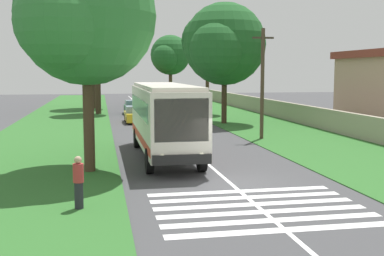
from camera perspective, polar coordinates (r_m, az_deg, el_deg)
ground at (r=19.22m, az=4.68°, el=-6.59°), size 160.00×160.00×0.00m
grass_verge_left at (r=33.49m, az=-16.07°, el=-1.14°), size 120.00×8.00×0.04m
grass_verge_right at (r=35.84m, az=11.02°, el=-0.51°), size 120.00×8.00×0.04m
centre_line at (r=33.70m, az=-2.05°, el=-0.87°), size 110.00×0.16×0.01m
coach_bus at (r=24.95m, az=-3.28°, el=1.45°), size 11.16×2.62×3.73m
zebra_crossing at (r=16.13m, az=7.84°, el=-9.20°), size 4.95×6.80×0.01m
trailing_car_0 at (r=42.49m, az=-6.61°, el=1.54°), size 4.30×1.78×1.43m
trailing_car_1 at (r=51.05m, az=-6.85°, el=2.38°), size 4.30×1.78×1.43m
trailing_car_2 at (r=60.86m, az=-4.02°, el=3.08°), size 4.30×1.78×1.43m
trailing_minibus_0 at (r=69.47m, az=-5.16°, el=4.23°), size 6.00×2.14×2.53m
roadside_tree_left_0 at (r=51.37m, az=-11.18°, el=9.87°), size 6.23×5.31×10.20m
roadside_tree_left_1 at (r=58.91m, az=-11.71°, el=9.23°), size 6.76×5.73×10.21m
roadside_tree_left_2 at (r=21.79m, az=-12.59°, el=12.28°), size 7.12×5.97×9.71m
roadside_tree_right_0 at (r=50.49m, az=1.67°, el=9.97°), size 6.13×5.35×10.13m
roadside_tree_right_1 at (r=41.14m, az=3.57°, el=9.52°), size 7.93×6.85×10.05m
roadside_tree_right_2 at (r=71.52m, az=-2.67°, el=8.37°), size 6.79×5.76×9.61m
utility_pole at (r=31.89m, az=8.20°, el=5.34°), size 0.24×1.40×7.08m
roadside_wall at (r=41.65m, az=12.87°, el=1.54°), size 70.00×0.40×1.58m
pedestrian at (r=15.98m, az=-13.08°, el=-6.12°), size 0.34×0.34×1.69m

